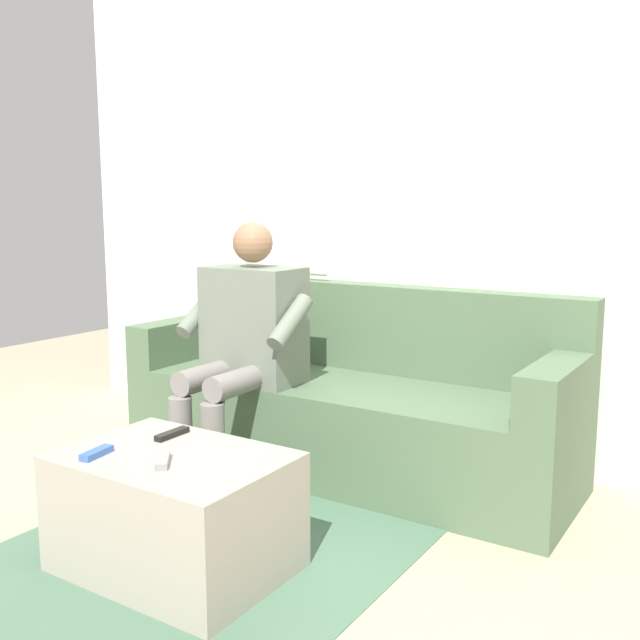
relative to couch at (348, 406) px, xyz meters
The scene contains 10 objects.
ground_plane 0.77m from the couch, 90.00° to the left, with size 8.00×8.00×0.00m, color tan.
back_wall 1.12m from the couch, 90.00° to the right, with size 4.19×0.06×2.65m, color silver.
couch is the anchor object (origin of this frame).
coffee_table 1.16m from the couch, 90.00° to the left, with size 0.75×0.53×0.41m.
person_solo_seated 0.59m from the couch, 43.19° to the left, with size 0.59×0.58×1.15m.
cat_on_backrest 0.89m from the couch, 22.12° to the right, with size 0.52×0.13×0.15m.
remote_gray 1.24m from the couch, 91.53° to the left, with size 0.14×0.04×0.02m, color gray.
remote_black 1.03m from the couch, 82.37° to the left, with size 0.15×0.03×0.02m, color black.
remote_blue 1.32m from the couch, 81.17° to the left, with size 0.13×0.04×0.02m, color #3860B7.
floor_rug 1.05m from the couch, 90.00° to the left, with size 1.34×1.66×0.01m, color #4C7056.
Camera 1 is at (-1.65, 2.70, 1.23)m, focal length 40.23 mm.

